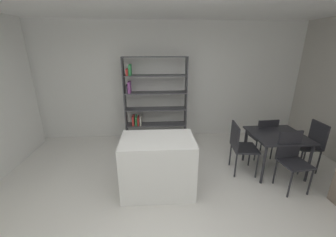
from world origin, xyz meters
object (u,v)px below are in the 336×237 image
dining_chair_window_side (311,142)px  dining_chair_island_side (240,144)px  dining_chair_far (263,135)px  kitchen_island (158,165)px  open_bookshelf (152,100)px  dining_table (277,138)px  dining_chair_near (292,156)px

dining_chair_window_side → dining_chair_island_side: bearing=-89.8°
dining_chair_far → dining_chair_island_side: bearing=29.0°
kitchen_island → dining_chair_island_side: dining_chair_island_side is taller
open_bookshelf → dining_chair_far: size_ratio=2.31×
kitchen_island → dining_chair_far: 2.33m
dining_chair_island_side → dining_table: bearing=-84.3°
open_bookshelf → dining_chair_far: open_bookshelf is taller
open_bookshelf → dining_chair_near: size_ratio=2.13×
kitchen_island → dining_chair_island_side: 1.54m
dining_chair_near → dining_chair_window_side: (0.68, 0.46, 0.00)m
dining_chair_near → dining_chair_island_side: dining_chair_near is taller
dining_chair_island_side → dining_chair_far: bearing=-49.7°
dining_table → dining_chair_far: size_ratio=1.05×
open_bookshelf → dining_table: size_ratio=2.21×
dining_table → dining_chair_far: bearing=89.1°
dining_chair_window_side → dining_chair_near: bearing=-55.0°
dining_chair_near → dining_chair_island_side: (-0.66, 0.47, 0.00)m
dining_chair_far → dining_chair_window_side: size_ratio=0.93×
kitchen_island → dining_chair_island_side: (1.48, 0.43, 0.11)m
dining_table → dining_chair_near: (-0.01, -0.46, -0.09)m
dining_table → dining_chair_far: (0.01, 0.46, -0.13)m
kitchen_island → dining_table: kitchen_island is taller
dining_table → dining_chair_near: bearing=-91.2°
dining_table → dining_chair_window_side: 0.67m
kitchen_island → dining_chair_near: size_ratio=1.18×
dining_chair_near → dining_chair_island_side: bearing=138.7°
dining_chair_near → open_bookshelf: bearing=133.3°
kitchen_island → dining_chair_far: kitchen_island is taller
dining_chair_island_side → dining_chair_window_side: size_ratio=1.00×
open_bookshelf → dining_chair_island_side: open_bookshelf is taller
kitchen_island → dining_chair_far: size_ratio=1.29×
dining_chair_island_side → dining_chair_window_side: same height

